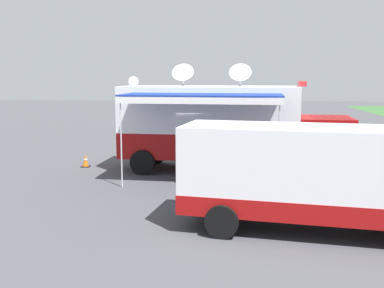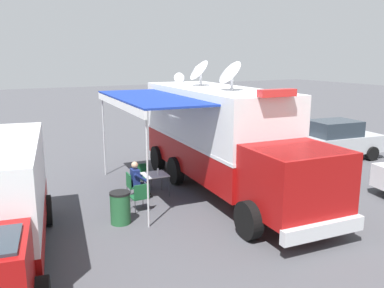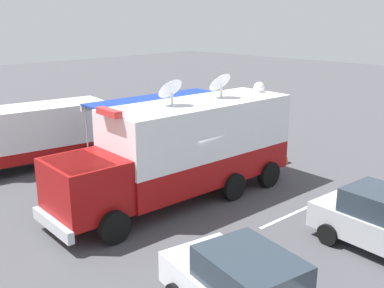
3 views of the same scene
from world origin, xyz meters
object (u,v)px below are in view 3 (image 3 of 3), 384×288
(traffic_cone, at_px, (286,157))
(water_bottle, at_px, (154,160))
(seated_responder, at_px, (145,161))
(support_truck, at_px, (35,136))
(folding_chair_spare_by_truck, at_px, (118,168))
(folding_table, at_px, (155,163))
(command_truck, at_px, (183,147))
(trash_bin, at_px, (95,168))
(folding_chair_at_table, at_px, (142,163))
(folding_chair_beside_table, at_px, (169,162))

(traffic_cone, bearing_deg, water_bottle, 65.44)
(seated_responder, height_order, support_truck, support_truck)
(folding_chair_spare_by_truck, bearing_deg, folding_table, -130.36)
(support_truck, bearing_deg, traffic_cone, -133.18)
(command_truck, xyz_separation_m, trash_bin, (4.04, 1.11, -1.49))
(water_bottle, height_order, folding_chair_spare_by_truck, water_bottle)
(water_bottle, bearing_deg, support_truck, 26.23)
(command_truck, bearing_deg, support_truck, 15.45)
(folding_table, bearing_deg, traffic_cone, -115.60)
(command_truck, height_order, seated_responder, command_truck)
(traffic_cone, relative_size, support_truck, 0.08)
(command_truck, relative_size, folding_table, 11.25)
(folding_table, distance_m, support_truck, 5.65)
(water_bottle, relative_size, traffic_cone, 0.39)
(water_bottle, xyz_separation_m, trash_bin, (1.85, 1.59, -0.38))
(folding_chair_at_table, relative_size, seated_responder, 0.70)
(seated_responder, relative_size, traffic_cone, 2.16)
(folding_chair_beside_table, height_order, support_truck, support_truck)
(folding_chair_at_table, height_order, support_truck, support_truck)
(folding_table, distance_m, traffic_cone, 6.13)
(command_truck, distance_m, folding_chair_at_table, 3.44)
(seated_responder, distance_m, trash_bin, 2.06)
(traffic_cone, bearing_deg, folding_table, 64.40)
(folding_chair_beside_table, height_order, trash_bin, trash_bin)
(traffic_cone, bearing_deg, trash_bin, 58.53)
(folding_chair_spare_by_truck, bearing_deg, command_truck, -170.54)
(seated_responder, bearing_deg, command_truck, 168.65)
(water_bottle, height_order, support_truck, support_truck)
(folding_chair_spare_by_truck, bearing_deg, trash_bin, 35.18)
(folding_chair_beside_table, height_order, folding_chair_spare_by_truck, same)
(folding_chair_spare_by_truck, bearing_deg, traffic_cone, -118.48)
(folding_chair_spare_by_truck, xyz_separation_m, traffic_cone, (-3.61, -6.65, -0.23))
(folding_chair_at_table, relative_size, folding_chair_spare_by_truck, 1.00)
(folding_chair_beside_table, distance_m, folding_chair_spare_by_truck, 2.16)
(folding_chair_spare_by_truck, bearing_deg, folding_chair_beside_table, -113.39)
(folding_chair_at_table, bearing_deg, trash_bin, 60.12)
(folding_chair_at_table, relative_size, traffic_cone, 1.50)
(command_truck, bearing_deg, folding_chair_at_table, -10.92)
(water_bottle, distance_m, folding_chair_at_table, 0.93)
(command_truck, xyz_separation_m, water_bottle, (2.20, -0.48, -1.11))
(command_truck, distance_m, folding_chair_spare_by_truck, 3.58)
(folding_chair_at_table, bearing_deg, seated_responder, 175.69)
(trash_bin, distance_m, traffic_cone, 8.47)
(folding_chair_beside_table, xyz_separation_m, trash_bin, (1.67, 2.56, -0.06))
(folding_chair_at_table, xyz_separation_m, support_truck, (4.17, 2.59, 0.87))
(command_truck, bearing_deg, traffic_cone, -93.51)
(command_truck, relative_size, support_truck, 1.37)
(folding_table, relative_size, support_truck, 0.12)
(folding_table, xyz_separation_m, trash_bin, (1.78, 1.71, -0.22))
(folding_chair_beside_table, height_order, seated_responder, seated_responder)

